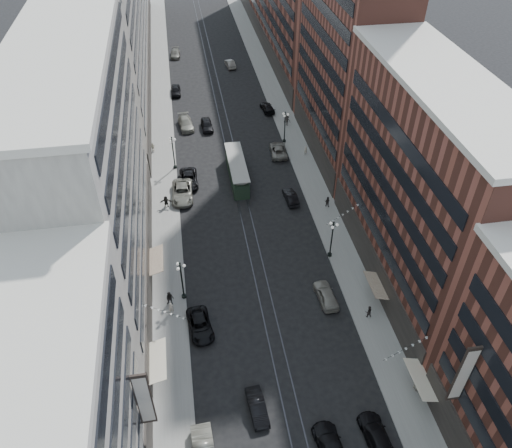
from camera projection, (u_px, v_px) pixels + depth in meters
ground at (230, 147)px, 82.71m from camera, size 220.00×220.00×0.00m
sidewalk_west at (162, 123)px, 88.86m from camera, size 4.00×180.00×0.15m
sidewalk_east at (283, 113)px, 91.56m from camera, size 4.00×180.00×0.15m
rail_west at (219, 119)px, 90.17m from camera, size 0.12×180.00×0.02m
rail_east at (227, 118)px, 90.34m from camera, size 0.12×180.00×0.02m
building_west_mid at (93, 180)px, 51.22m from camera, size 8.00×36.00×28.00m
building_west_far at (121, 4)px, 99.40m from camera, size 8.00×90.00×26.00m
building_east_mid at (421, 192)px, 52.93m from camera, size 8.00×30.00×24.00m
building_east_tower at (351, 19)px, 68.25m from camera, size 8.00×26.00×42.00m
lamppost_sw_far at (182, 279)px, 55.44m from camera, size 1.03×1.14×5.52m
lamppost_sw_mid at (173, 152)px, 75.81m from camera, size 1.03×1.14×5.52m
lamppost_se_far at (332, 238)px, 60.72m from camera, size 1.03×1.14×5.52m
lamppost_se_mid at (285, 126)px, 81.85m from camera, size 1.03×1.14×5.52m
streetcar at (237, 171)px, 74.83m from camera, size 2.46×11.13×3.08m
car_2 at (200, 325)px, 53.53m from camera, size 2.99×5.39×1.43m
car_3 at (377, 436)px, 44.11m from camera, size 2.37×5.22×1.48m
car_4 at (326, 295)px, 56.72m from camera, size 2.19×4.86×1.62m
car_5 at (257, 407)px, 46.27m from camera, size 1.85×4.34×1.39m
car_6 at (331, 448)px, 43.26m from camera, size 2.65×5.55×1.56m
pedestrian_2 at (170, 298)px, 55.93m from camera, size 1.00×0.68×1.87m
pedestrian_4 at (417, 384)px, 47.66m from camera, size 0.72×1.19×1.90m
car_7 at (189, 179)px, 74.29m from camera, size 2.60×5.63×1.56m
car_8 at (186, 123)px, 87.23m from camera, size 2.86×5.77×1.61m
car_9 at (176, 90)px, 97.27m from camera, size 1.95×4.60×1.55m
car_10 at (291, 197)px, 71.04m from camera, size 1.74×4.32×1.40m
car_11 at (278, 150)px, 80.57m from camera, size 2.91×5.62×1.51m
car_12 at (267, 108)px, 91.99m from camera, size 2.44×4.93×1.38m
car_13 at (207, 125)px, 86.80m from camera, size 2.07×4.70×1.58m
car_14 at (230, 64)px, 107.42m from camera, size 2.11×4.68×1.49m
pedestrian_5 at (166, 202)px, 69.65m from camera, size 1.67×0.54×1.78m
pedestrian_6 at (153, 147)px, 80.91m from camera, size 0.97×0.67×1.52m
pedestrian_7 at (327, 202)px, 69.79m from camera, size 0.89×0.77×1.61m
pedestrian_8 at (306, 150)px, 80.20m from camera, size 0.62×0.46×1.54m
pedestrian_9 at (287, 121)px, 87.41m from camera, size 1.27×0.88×1.81m
car_extra_0 at (175, 54)px, 111.84m from camera, size 2.36×5.06×1.43m
car_extra_1 at (182, 192)px, 71.57m from camera, size 3.21×6.48×1.77m
pedestrian_extra_0 at (368, 312)px, 54.69m from camera, size 0.77×0.43×1.56m
pedestrian_extra_2 at (171, 308)px, 55.05m from camera, size 0.60×0.42×1.55m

